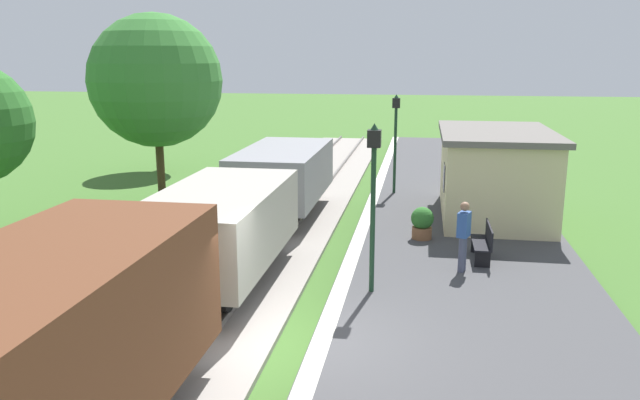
# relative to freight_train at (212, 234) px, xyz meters

# --- Properties ---
(ground_plane) EXTENTS (160.00, 160.00, 0.00)m
(ground_plane) POSITION_rel_freight_train_xyz_m (2.40, -2.33, -1.51)
(ground_plane) COLOR #3D6628
(platform_slab) EXTENTS (6.00, 60.00, 0.25)m
(platform_slab) POSITION_rel_freight_train_xyz_m (5.60, -2.33, -1.38)
(platform_slab) COLOR #424244
(platform_slab) RESTS_ON ground
(platform_edge_stripe) EXTENTS (0.36, 60.00, 0.01)m
(platform_edge_stripe) POSITION_rel_freight_train_xyz_m (2.80, -2.33, -1.25)
(platform_edge_stripe) COLOR silver
(platform_edge_stripe) RESTS_ON platform_slab
(track_ballast) EXTENTS (3.80, 60.00, 0.12)m
(track_ballast) POSITION_rel_freight_train_xyz_m (-0.00, -2.33, -1.45)
(track_ballast) COLOR gray
(track_ballast) RESTS_ON ground
(rail_near) EXTENTS (0.07, 60.00, 0.14)m
(rail_near) POSITION_rel_freight_train_xyz_m (0.72, -2.33, -1.32)
(rail_near) COLOR slate
(rail_near) RESTS_ON track_ballast
(rail_far) EXTENTS (0.07, 60.00, 0.14)m
(rail_far) POSITION_rel_freight_train_xyz_m (-0.72, -2.33, -1.32)
(rail_far) COLOR slate
(rail_far) RESTS_ON track_ballast
(freight_train) EXTENTS (2.50, 19.40, 2.72)m
(freight_train) POSITION_rel_freight_train_xyz_m (0.00, 0.00, 0.00)
(freight_train) COLOR brown
(freight_train) RESTS_ON rail_near
(station_hut) EXTENTS (3.50, 5.80, 2.78)m
(station_hut) POSITION_rel_freight_train_xyz_m (6.80, 7.73, 0.15)
(station_hut) COLOR beige
(station_hut) RESTS_ON platform_slab
(bench_near_hut) EXTENTS (0.42, 1.50, 0.91)m
(bench_near_hut) POSITION_rel_freight_train_xyz_m (6.12, 3.02, -0.78)
(bench_near_hut) COLOR black
(bench_near_hut) RESTS_ON platform_slab
(person_waiting) EXTENTS (0.36, 0.44, 1.71)m
(person_waiting) POSITION_rel_freight_train_xyz_m (5.53, 2.06, -0.32)
(person_waiting) COLOR #474C66
(person_waiting) RESTS_ON platform_slab
(potted_planter) EXTENTS (0.64, 0.64, 0.92)m
(potted_planter) POSITION_rel_freight_train_xyz_m (4.56, 4.69, -0.78)
(potted_planter) COLOR brown
(potted_planter) RESTS_ON platform_slab
(lamp_post_near) EXTENTS (0.28, 0.28, 3.70)m
(lamp_post_near) POSITION_rel_freight_train_xyz_m (3.49, 0.37, 1.30)
(lamp_post_near) COLOR #193823
(lamp_post_near) RESTS_ON platform_slab
(lamp_post_far) EXTENTS (0.28, 0.28, 3.70)m
(lamp_post_far) POSITION_rel_freight_train_xyz_m (3.49, 10.73, 1.30)
(lamp_post_far) COLOR #193823
(lamp_post_far) RESTS_ON platform_slab
(tree_trackside_far) EXTENTS (4.64, 4.64, 6.80)m
(tree_trackside_far) POSITION_rel_freight_train_xyz_m (-4.80, 8.40, 2.96)
(tree_trackside_far) COLOR #4C3823
(tree_trackside_far) RESTS_ON ground
(tree_field_left) EXTENTS (3.51, 3.51, 5.53)m
(tree_field_left) POSITION_rel_freight_train_xyz_m (-7.83, 15.13, 2.26)
(tree_field_left) COLOR #4C3823
(tree_field_left) RESTS_ON ground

